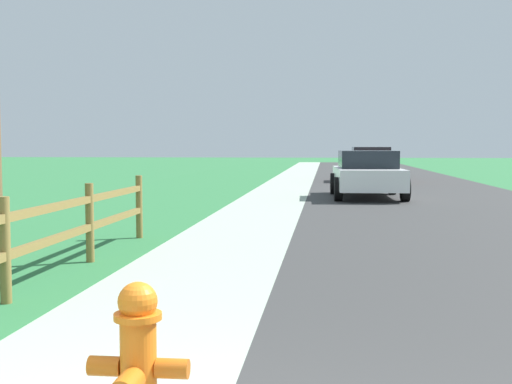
{
  "coord_description": "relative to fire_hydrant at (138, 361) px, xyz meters",
  "views": [
    {
      "loc": [
        0.58,
        -2.4,
        1.55
      ],
      "look_at": [
        -0.49,
        7.45,
        0.85
      ],
      "focal_mm": 45.6,
      "sensor_mm": 36.0,
      "label": 1
    }
  ],
  "objects": [
    {
      "name": "grass_verge",
      "position": [
        -4.09,
        26.12,
        -0.42
      ],
      "size": [
        5.0,
        66.0,
        0.0
      ],
      "primitive_type": "cube",
      "color": "#2E723E",
      "rests_on": "ground"
    },
    {
      "name": "fire_hydrant",
      "position": [
        0.0,
        0.0,
        0.0
      ],
      "size": [
        0.54,
        0.44,
        0.84
      ],
      "color": "orange",
      "rests_on": "ground"
    },
    {
      "name": "rail_fence",
      "position": [
        -2.14,
        2.72,
        0.2
      ],
      "size": [
        0.11,
        9.29,
        1.06
      ],
      "color": "olive",
      "rests_on": "ground"
    },
    {
      "name": "curb_concrete",
      "position": [
        -2.59,
        26.12,
        -0.42
      ],
      "size": [
        6.0,
        66.0,
        0.01
      ],
      "primitive_type": "cube",
      "color": "#A1B29E",
      "rests_on": "ground"
    },
    {
      "name": "ground_plane",
      "position": [
        0.41,
        24.12,
        -0.42
      ],
      "size": [
        120.0,
        120.0,
        0.0
      ],
      "primitive_type": "plane",
      "color": "#2E723E"
    },
    {
      "name": "parked_suv_white",
      "position": [
        2.21,
        16.52,
        0.3
      ],
      "size": [
        2.2,
        4.39,
        1.41
      ],
      "color": "white",
      "rests_on": "ground"
    },
    {
      "name": "parked_car_red",
      "position": [
        2.92,
        25.61,
        0.36
      ],
      "size": [
        2.0,
        4.7,
        1.51
      ],
      "color": "maroon",
      "rests_on": "ground"
    },
    {
      "name": "road_asphalt",
      "position": [
        3.91,
        26.12,
        -0.42
      ],
      "size": [
        7.0,
        66.0,
        0.01
      ],
      "primitive_type": "cube",
      "color": "#373737",
      "rests_on": "ground"
    }
  ]
}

